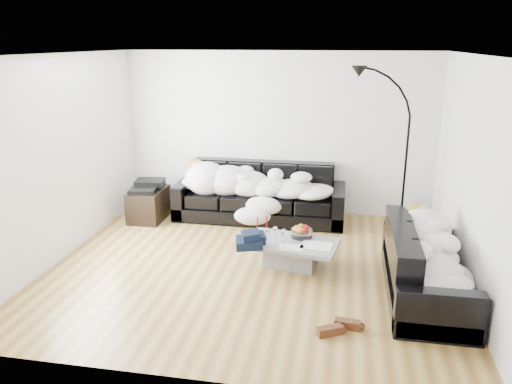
% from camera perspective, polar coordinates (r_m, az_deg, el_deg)
% --- Properties ---
extents(ground, '(5.00, 5.00, 0.00)m').
position_cam_1_polar(ground, '(6.39, -0.49, -8.52)').
color(ground, brown).
rests_on(ground, ground).
extents(wall_back, '(5.00, 0.02, 2.60)m').
position_cam_1_polar(wall_back, '(8.12, 2.49, 6.67)').
color(wall_back, silver).
rests_on(wall_back, ground).
extents(wall_left, '(0.02, 4.50, 2.60)m').
position_cam_1_polar(wall_left, '(6.86, -21.52, 3.57)').
color(wall_left, silver).
rests_on(wall_left, ground).
extents(wall_right, '(0.02, 4.50, 2.60)m').
position_cam_1_polar(wall_right, '(6.02, 23.57, 1.57)').
color(wall_right, silver).
rests_on(wall_right, ground).
extents(ceiling, '(5.00, 5.00, 0.00)m').
position_cam_1_polar(ceiling, '(5.77, -0.55, 15.46)').
color(ceiling, white).
rests_on(ceiling, ground).
extents(sofa_back, '(2.67, 0.92, 0.87)m').
position_cam_1_polar(sofa_back, '(7.90, 0.43, -0.08)').
color(sofa_back, black).
rests_on(sofa_back, ground).
extents(sofa_right, '(0.83, 1.94, 0.79)m').
position_cam_1_polar(sofa_right, '(5.87, 18.98, -7.70)').
color(sofa_right, black).
rests_on(sofa_right, ground).
extents(sleeper_back, '(2.26, 0.78, 0.45)m').
position_cam_1_polar(sleeper_back, '(7.79, 0.37, 1.29)').
color(sleeper_back, silver).
rests_on(sleeper_back, sofa_back).
extents(sleeper_right, '(0.70, 1.67, 0.41)m').
position_cam_1_polar(sleeper_right, '(5.78, 19.20, -5.62)').
color(sleeper_right, silver).
rests_on(sleeper_right, sofa_right).
extents(teal_cushion, '(0.42, 0.38, 0.20)m').
position_cam_1_polar(teal_cushion, '(6.30, 17.98, -2.72)').
color(teal_cushion, '#0E644E').
rests_on(teal_cushion, sofa_right).
extents(coffee_table, '(1.24, 0.84, 0.33)m').
position_cam_1_polar(coffee_table, '(6.36, 4.01, -7.06)').
color(coffee_table, '#939699').
rests_on(coffee_table, ground).
extents(fruit_bowl, '(0.33, 0.33, 0.17)m').
position_cam_1_polar(fruit_bowl, '(6.41, 5.25, -4.45)').
color(fruit_bowl, white).
rests_on(fruit_bowl, coffee_table).
extents(wine_glass_a, '(0.07, 0.07, 0.16)m').
position_cam_1_polar(wine_glass_a, '(6.36, 2.22, -4.62)').
color(wine_glass_a, white).
rests_on(wine_glass_a, coffee_table).
extents(wine_glass_b, '(0.08, 0.08, 0.15)m').
position_cam_1_polar(wine_glass_b, '(6.32, 1.36, -4.78)').
color(wine_glass_b, white).
rests_on(wine_glass_b, coffee_table).
extents(wine_glass_c, '(0.09, 0.09, 0.16)m').
position_cam_1_polar(wine_glass_c, '(6.25, 3.15, -5.00)').
color(wine_glass_c, white).
rests_on(wine_glass_c, coffee_table).
extents(candle_left, '(0.05, 0.05, 0.22)m').
position_cam_1_polar(candle_left, '(6.50, 0.17, -3.82)').
color(candle_left, maroon).
rests_on(candle_left, coffee_table).
extents(candle_right, '(0.05, 0.05, 0.22)m').
position_cam_1_polar(candle_right, '(6.53, 1.23, -3.71)').
color(candle_right, maroon).
rests_on(candle_right, coffee_table).
extents(newspaper_a, '(0.41, 0.33, 0.01)m').
position_cam_1_polar(newspaper_a, '(6.19, 6.93, -6.06)').
color(newspaper_a, silver).
rests_on(newspaper_a, coffee_table).
extents(newspaper_b, '(0.30, 0.22, 0.01)m').
position_cam_1_polar(newspaper_b, '(6.11, 4.03, -6.33)').
color(newspaper_b, silver).
rests_on(newspaper_b, coffee_table).
extents(navy_jacket, '(0.38, 0.34, 0.17)m').
position_cam_1_polar(navy_jacket, '(6.05, -0.71, -4.90)').
color(navy_jacket, black).
rests_on(navy_jacket, coffee_table).
extents(shoes, '(0.50, 0.42, 0.10)m').
position_cam_1_polar(shoes, '(5.14, 9.37, -15.00)').
color(shoes, '#472311').
rests_on(shoes, ground).
extents(av_cabinet, '(0.50, 0.72, 0.50)m').
position_cam_1_polar(av_cabinet, '(8.12, -12.15, -1.37)').
color(av_cabinet, black).
rests_on(av_cabinet, ground).
extents(stereo, '(0.49, 0.40, 0.13)m').
position_cam_1_polar(stereo, '(8.03, -12.29, 0.75)').
color(stereo, black).
rests_on(stereo, av_cabinet).
extents(floor_lamp, '(0.83, 0.55, 2.13)m').
position_cam_1_polar(floor_lamp, '(7.47, 16.74, 3.18)').
color(floor_lamp, black).
rests_on(floor_lamp, ground).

